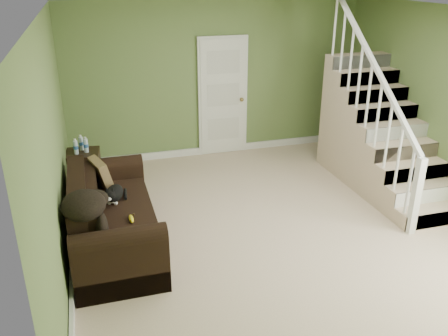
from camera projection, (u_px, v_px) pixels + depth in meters
floor at (275, 226)px, 6.03m from camera, size 5.00×5.50×0.01m
ceiling at (285, 12)px, 5.02m from camera, size 5.00×5.50×0.01m
wall_back at (216, 80)px, 7.95m from camera, size 5.00×0.04×2.60m
wall_front at (441, 256)px, 3.10m from camera, size 5.00×0.04×2.60m
wall_left at (54, 150)px, 4.88m from camera, size 0.04×5.50×2.60m
baseboard_back at (217, 149)px, 8.41m from camera, size 5.00×0.04×0.12m
baseboard_left at (72, 252)px, 5.37m from camera, size 0.04×5.50×0.12m
baseboard_right at (439, 197)px, 6.65m from camera, size 0.04×5.50×0.12m
door at (223, 97)px, 8.06m from camera, size 0.86×0.12×2.02m
staircase at (375, 139)px, 7.15m from camera, size 1.00×2.51×2.82m
sofa at (110, 220)px, 5.51m from camera, size 0.93×2.16×0.86m
side_table at (84, 169)px, 6.98m from camera, size 0.52×0.52×0.79m
cat at (115, 194)px, 5.61m from camera, size 0.30×0.53×0.25m
banana at (131, 219)px, 5.21m from camera, size 0.05×0.18×0.05m
throw_pillow at (102, 175)px, 5.90m from camera, size 0.32×0.46×0.43m
throw_blanket at (83, 205)px, 4.65m from camera, size 0.59×0.68×0.24m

